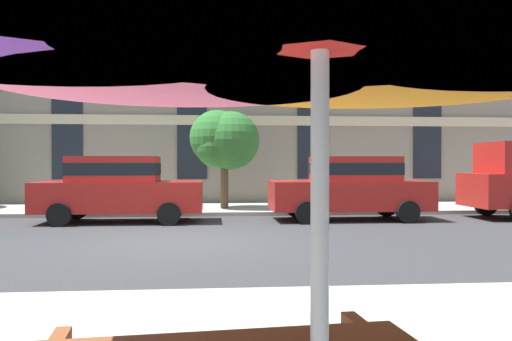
{
  "coord_description": "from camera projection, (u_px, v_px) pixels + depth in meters",
  "views": [
    {
      "loc": [
        0.72,
        -10.66,
        1.6
      ],
      "look_at": [
        1.9,
        3.2,
        1.4
      ],
      "focal_mm": 36.75,
      "sensor_mm": 36.0,
      "label": 1
    }
  ],
  "objects": [
    {
      "name": "street_tree_middle",
      "position": [
        223.0,
        140.0,
        17.11
      ],
      "size": [
        2.28,
        2.23,
        3.33
      ],
      "color": "brown",
      "rests_on": "ground"
    },
    {
      "name": "sidewalk_far",
      "position": [
        190.0,
        209.0,
        17.36
      ],
      "size": [
        56.0,
        3.6,
        0.12
      ],
      "primitive_type": "cube",
      "color": "#B2ADA3",
      "rests_on": "ground"
    },
    {
      "name": "sedan_red",
      "position": [
        118.0,
        187.0,
        14.11
      ],
      "size": [
        4.4,
        1.98,
        1.78
      ],
      "color": "#B21E19",
      "rests_on": "ground"
    },
    {
      "name": "ground_plane",
      "position": [
        176.0,
        242.0,
        10.59
      ],
      "size": [
        120.0,
        120.0,
        0.0
      ],
      "primitive_type": "plane",
      "color": "#38383A"
    },
    {
      "name": "apartment_building",
      "position": [
        196.0,
        31.0,
        25.41
      ],
      "size": [
        40.76,
        12.08,
        16.0
      ],
      "color": "gray",
      "rests_on": "ground"
    },
    {
      "name": "sedan_red_midblock",
      "position": [
        351.0,
        186.0,
        14.65
      ],
      "size": [
        4.4,
        1.98,
        1.78
      ],
      "color": "#B21E19",
      "rests_on": "ground"
    }
  ]
}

